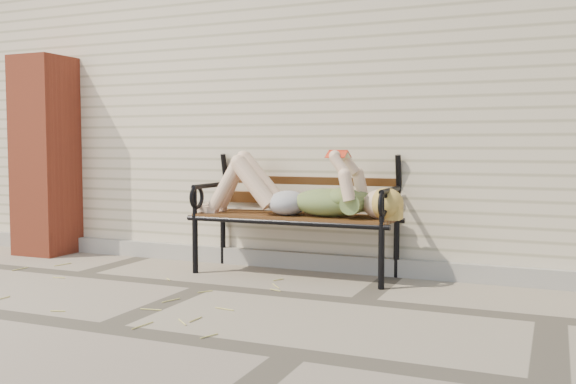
% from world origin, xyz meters
% --- Properties ---
extents(ground, '(80.00, 80.00, 0.00)m').
position_xyz_m(ground, '(0.00, 0.00, 0.00)').
color(ground, gray).
rests_on(ground, ground).
extents(house_wall, '(8.00, 4.00, 3.00)m').
position_xyz_m(house_wall, '(0.00, 3.00, 1.50)').
color(house_wall, beige).
rests_on(house_wall, ground).
extents(foundation_strip, '(8.00, 0.10, 0.15)m').
position_xyz_m(foundation_strip, '(0.00, 0.97, 0.07)').
color(foundation_strip, gray).
rests_on(foundation_strip, ground).
extents(brick_pillar, '(0.50, 0.50, 2.00)m').
position_xyz_m(brick_pillar, '(-2.30, 0.75, 1.00)').
color(brick_pillar, '#A84026').
rests_on(brick_pillar, ground).
extents(garden_bench, '(1.87, 0.74, 1.21)m').
position_xyz_m(garden_bench, '(0.46, 0.81, 0.68)').
color(garden_bench, black).
rests_on(garden_bench, ground).
extents(reading_woman, '(1.76, 0.40, 0.56)m').
position_xyz_m(reading_woman, '(0.48, 0.66, 0.72)').
color(reading_woman, '#0A3246').
rests_on(reading_woman, ground).
extents(straw_scatter, '(2.80, 1.65, 0.01)m').
position_xyz_m(straw_scatter, '(-0.74, -0.47, 0.01)').
color(straw_scatter, tan).
rests_on(straw_scatter, ground).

